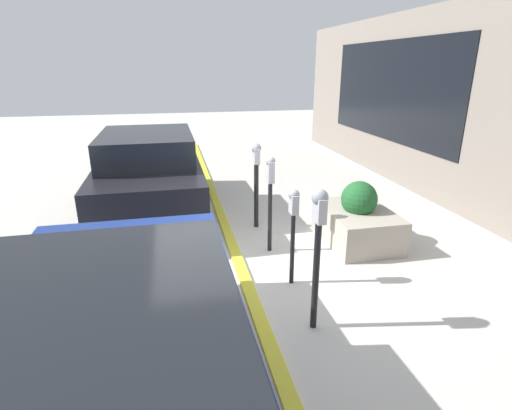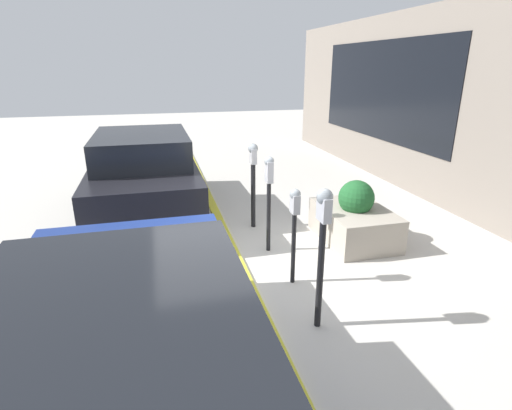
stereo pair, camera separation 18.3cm
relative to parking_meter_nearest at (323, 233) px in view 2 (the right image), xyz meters
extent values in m
plane|color=beige|center=(1.50, 0.47, -1.11)|extent=(40.00, 40.00, 0.00)
cube|color=gold|center=(1.50, 0.55, -1.09)|extent=(19.00, 0.16, 0.04)
cube|color=black|center=(5.77, -3.92, 1.03)|extent=(5.70, 0.02, 2.33)
cylinder|color=black|center=(0.00, 0.00, -0.49)|extent=(0.07, 0.07, 1.25)
cube|color=#B7B7BC|center=(0.00, 0.00, 0.27)|extent=(0.20, 0.09, 0.26)
sphere|color=gray|center=(0.00, 0.00, 0.39)|extent=(0.17, 0.17, 0.17)
cylinder|color=black|center=(0.96, -0.04, -0.62)|extent=(0.06, 0.06, 0.98)
cube|color=#B7B7BC|center=(0.96, -0.04, -0.01)|extent=(0.16, 0.09, 0.25)
sphere|color=gray|center=(0.96, -0.04, 0.12)|extent=(0.14, 0.14, 0.14)
cylinder|color=black|center=(1.97, 0.01, -0.56)|extent=(0.06, 0.06, 1.10)
cube|color=#B7B7BC|center=(1.97, 0.01, 0.15)|extent=(0.17, 0.09, 0.32)
sphere|color=gray|center=(1.97, 0.01, 0.31)|extent=(0.14, 0.14, 0.14)
cylinder|color=black|center=(2.97, 0.00, -0.53)|extent=(0.08, 0.08, 1.15)
cube|color=#B7B7BC|center=(2.97, 0.00, 0.17)|extent=(0.20, 0.09, 0.26)
sphere|color=gray|center=(2.97, 0.00, 0.30)|extent=(0.17, 0.17, 0.17)
cube|color=#A39989|center=(2.00, -1.46, -0.84)|extent=(1.44, 1.01, 0.55)
sphere|color=#1E5628|center=(2.00, -1.46, -0.38)|extent=(0.57, 0.57, 0.57)
cube|color=navy|center=(-1.16, 1.94, -0.42)|extent=(4.60, 2.03, 0.63)
cube|color=black|center=(-1.35, 1.94, 0.10)|extent=(2.40, 1.78, 0.41)
cylinder|color=black|center=(0.26, 1.02, -0.73)|extent=(0.76, 0.24, 0.76)
cylinder|color=black|center=(0.26, 2.86, -0.73)|extent=(0.76, 0.24, 0.76)
cube|color=black|center=(4.11, 1.83, -0.40)|extent=(4.19, 1.86, 0.72)
cube|color=black|center=(3.94, 1.83, 0.22)|extent=(2.19, 1.62, 0.52)
cylinder|color=black|center=(5.40, 0.99, -0.76)|extent=(0.70, 0.22, 0.70)
cylinder|color=black|center=(5.40, 2.67, -0.76)|extent=(0.70, 0.22, 0.70)
cylinder|color=black|center=(2.81, 0.99, -0.76)|extent=(0.70, 0.22, 0.70)
cylinder|color=black|center=(2.81, 2.67, -0.76)|extent=(0.70, 0.22, 0.70)
camera|label=1|loc=(-3.51, 1.40, 1.63)|focal=28.00mm
camera|label=2|loc=(-3.47, 1.58, 1.63)|focal=28.00mm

